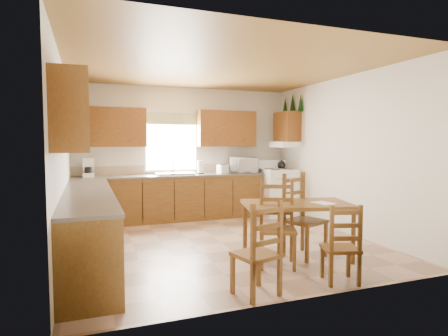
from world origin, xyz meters
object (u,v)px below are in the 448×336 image
object	(u,v)px
microwave	(243,165)
chair_far_left	(277,224)
stove	(278,193)
dining_table	(296,230)
chair_near_right	(340,243)
chair_far_right	(305,216)
chair_near_left	(256,248)

from	to	relation	value
microwave	chair_far_left	world-z (taller)	microwave
stove	microwave	distance (m)	0.96
dining_table	chair_near_right	distance (m)	0.94
chair_far_left	chair_far_right	bearing A→B (deg)	47.10
microwave	chair_near_left	bearing A→B (deg)	-95.75
chair_far_right	stove	bearing A→B (deg)	48.42
microwave	chair_far_right	distance (m)	3.06
stove	chair_far_right	xyz separation A→B (m)	(-1.04, -2.67, 0.08)
stove	chair_near_right	size ratio (longest dim) A/B	1.11
chair_near_left	chair_far_left	bearing A→B (deg)	-145.66
chair_near_left	chair_far_right	world-z (taller)	chair_far_right
chair_near_left	microwave	bearing A→B (deg)	-125.80
chair_far_left	chair_far_right	xyz separation A→B (m)	(0.55, 0.23, 0.03)
chair_near_right	chair_far_left	bearing A→B (deg)	-43.98
dining_table	chair_near_left	size ratio (longest dim) A/B	1.44
chair_near_left	chair_near_right	world-z (taller)	chair_near_left
stove	microwave	xyz separation A→B (m)	(-0.68, 0.32, 0.59)
microwave	chair_near_right	size ratio (longest dim) A/B	0.61
chair_near_right	chair_far_left	world-z (taller)	chair_far_left
chair_near_left	chair_far_right	bearing A→B (deg)	-155.60
dining_table	microwave	bearing A→B (deg)	94.30
chair_near_right	chair_far_right	size ratio (longest dim) A/B	0.79
chair_far_left	chair_near_left	bearing A→B (deg)	-106.76
dining_table	chair_far_right	xyz separation A→B (m)	(0.14, 0.01, 0.19)
dining_table	chair_far_right	world-z (taller)	chair_far_right
stove	chair_far_right	distance (m)	2.86
microwave	dining_table	size ratio (longest dim) A/B	0.38
stove	chair_near_left	distance (m)	4.25
microwave	dining_table	world-z (taller)	microwave
stove	chair_near_right	world-z (taller)	stove
chair_near_left	chair_near_right	xyz separation A→B (m)	(1.04, 0.00, -0.04)
chair_near_left	dining_table	bearing A→B (deg)	-152.40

